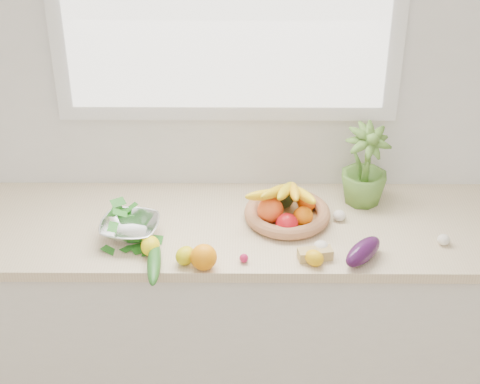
{
  "coord_description": "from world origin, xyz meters",
  "views": [
    {
      "loc": [
        0.07,
        -0.36,
        2.42
      ],
      "look_at": [
        0.05,
        1.93,
        1.05
      ],
      "focal_mm": 55.0,
      "sensor_mm": 36.0,
      "label": 1
    }
  ],
  "objects_px": {
    "eggplant": "(363,251)",
    "potted_herb": "(365,166)",
    "cucumber": "(154,262)",
    "fruit_basket": "(287,208)",
    "colander_with_spinach": "(130,224)",
    "apple": "(287,224)"
  },
  "relations": [
    {
      "from": "eggplant",
      "to": "potted_herb",
      "type": "relative_size",
      "value": 0.58
    },
    {
      "from": "cucumber",
      "to": "fruit_basket",
      "type": "distance_m",
      "value": 0.56
    },
    {
      "from": "apple",
      "to": "potted_herb",
      "type": "height_order",
      "value": "potted_herb"
    },
    {
      "from": "eggplant",
      "to": "cucumber",
      "type": "xyz_separation_m",
      "value": [
        -0.72,
        -0.05,
        -0.01
      ]
    },
    {
      "from": "cucumber",
      "to": "colander_with_spinach",
      "type": "height_order",
      "value": "colander_with_spinach"
    },
    {
      "from": "apple",
      "to": "colander_with_spinach",
      "type": "bearing_deg",
      "value": -177.31
    },
    {
      "from": "eggplant",
      "to": "colander_with_spinach",
      "type": "relative_size",
      "value": 0.82
    },
    {
      "from": "eggplant",
      "to": "potted_herb",
      "type": "xyz_separation_m",
      "value": [
        0.05,
        0.4,
        0.12
      ]
    },
    {
      "from": "apple",
      "to": "fruit_basket",
      "type": "relative_size",
      "value": 0.21
    },
    {
      "from": "cucumber",
      "to": "potted_herb",
      "type": "height_order",
      "value": "potted_herb"
    },
    {
      "from": "apple",
      "to": "colander_with_spinach",
      "type": "relative_size",
      "value": 0.36
    },
    {
      "from": "apple",
      "to": "fruit_basket",
      "type": "xyz_separation_m",
      "value": [
        0.0,
        0.1,
        0.01
      ]
    },
    {
      "from": "cucumber",
      "to": "colander_with_spinach",
      "type": "relative_size",
      "value": 1.1
    },
    {
      "from": "eggplant",
      "to": "fruit_basket",
      "type": "xyz_separation_m",
      "value": [
        -0.25,
        0.26,
        0.01
      ]
    },
    {
      "from": "potted_herb",
      "to": "fruit_basket",
      "type": "height_order",
      "value": "potted_herb"
    },
    {
      "from": "apple",
      "to": "colander_with_spinach",
      "type": "height_order",
      "value": "colander_with_spinach"
    },
    {
      "from": "cucumber",
      "to": "potted_herb",
      "type": "distance_m",
      "value": 0.9
    },
    {
      "from": "potted_herb",
      "to": "colander_with_spinach",
      "type": "bearing_deg",
      "value": -163.52
    },
    {
      "from": "potted_herb",
      "to": "fruit_basket",
      "type": "relative_size",
      "value": 0.81
    },
    {
      "from": "eggplant",
      "to": "colander_with_spinach",
      "type": "height_order",
      "value": "colander_with_spinach"
    },
    {
      "from": "apple",
      "to": "fruit_basket",
      "type": "distance_m",
      "value": 0.1
    },
    {
      "from": "fruit_basket",
      "to": "potted_herb",
      "type": "bearing_deg",
      "value": 24.0
    }
  ]
}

